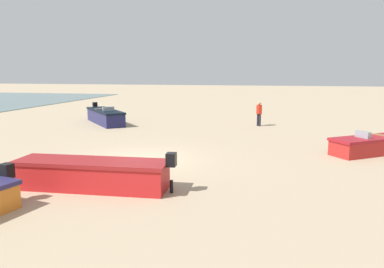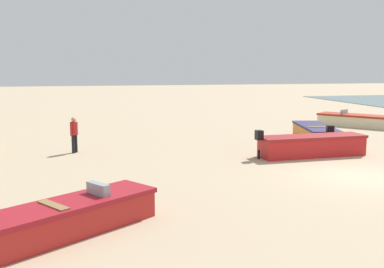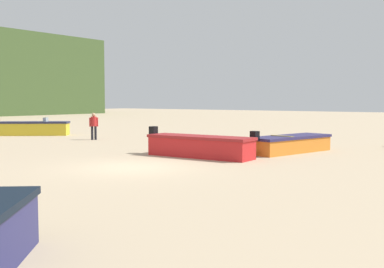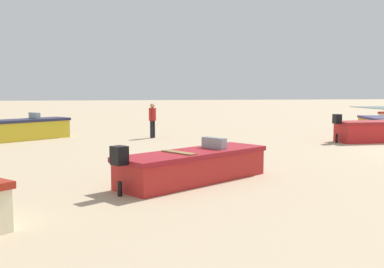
% 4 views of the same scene
% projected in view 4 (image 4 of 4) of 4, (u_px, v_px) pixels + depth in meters
% --- Properties ---
extents(boat_orange_1, '(4.92, 2.40, 1.09)m').
position_uv_depth(boat_orange_1, '(384.00, 125.00, 23.96)').
color(boat_orange_1, orange).
rests_on(boat_orange_1, ground).
extents(boat_red_2, '(3.45, 4.17, 1.08)m').
position_uv_depth(boat_red_2, '(194.00, 166.00, 11.17)').
color(boat_red_2, '#B42320').
rests_on(boat_red_2, ground).
extents(boat_yellow_3, '(3.90, 4.38, 1.25)m').
position_uv_depth(boat_yellow_3, '(18.00, 130.00, 20.16)').
color(boat_yellow_3, gold).
rests_on(boat_yellow_3, ground).
extents(beach_walker_foreground, '(0.49, 0.47, 1.62)m').
position_uv_depth(beach_walker_foreground, '(152.00, 118.00, 21.11)').
color(beach_walker_foreground, black).
rests_on(beach_walker_foreground, ground).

